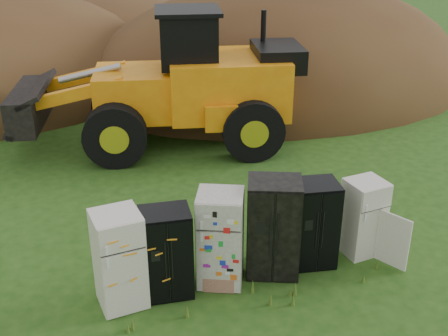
% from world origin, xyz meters
% --- Properties ---
extents(ground, '(120.00, 120.00, 0.00)m').
position_xyz_m(ground, '(0.00, 0.00, 0.00)').
color(ground, '#204813').
rests_on(ground, ground).
extents(fridge_leftmost, '(0.88, 0.85, 1.83)m').
position_xyz_m(fridge_leftmost, '(-2.48, -0.01, 0.91)').
color(fridge_leftmost, silver).
rests_on(fridge_leftmost, ground).
extents(fridge_black_side, '(0.97, 0.80, 1.71)m').
position_xyz_m(fridge_black_side, '(-1.63, 0.02, 0.85)').
color(fridge_black_side, black).
rests_on(fridge_black_side, ground).
extents(fridge_sticker, '(1.07, 1.04, 1.87)m').
position_xyz_m(fridge_sticker, '(-0.60, 0.04, 0.93)').
color(fridge_sticker, silver).
rests_on(fridge_sticker, ground).
extents(fridge_dark_mid, '(1.24, 1.13, 1.96)m').
position_xyz_m(fridge_dark_mid, '(0.46, 0.02, 0.98)').
color(fridge_dark_mid, black).
rests_on(fridge_dark_mid, ground).
extents(fridge_black_right, '(1.00, 0.88, 1.77)m').
position_xyz_m(fridge_black_right, '(1.32, 0.04, 0.88)').
color(fridge_black_right, black).
rests_on(fridge_black_right, ground).
extents(fridge_open_door, '(0.80, 0.75, 1.62)m').
position_xyz_m(fridge_open_door, '(2.45, 0.04, 0.81)').
color(fridge_open_door, silver).
rests_on(fridge_open_door, ground).
extents(wheel_loader, '(8.78, 5.06, 3.99)m').
position_xyz_m(wheel_loader, '(-0.22, 7.05, 1.99)').
color(wheel_loader, orange).
rests_on(wheel_loader, ground).
extents(dirt_mound_right, '(15.57, 11.42, 8.20)m').
position_xyz_m(dirt_mound_right, '(5.79, 11.51, 0.00)').
color(dirt_mound_right, '#432815').
rests_on(dirt_mound_right, ground).
extents(dirt_mound_back, '(16.51, 11.00, 5.72)m').
position_xyz_m(dirt_mound_back, '(-0.70, 17.89, 0.00)').
color(dirt_mound_back, '#432815').
rests_on(dirt_mound_back, ground).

